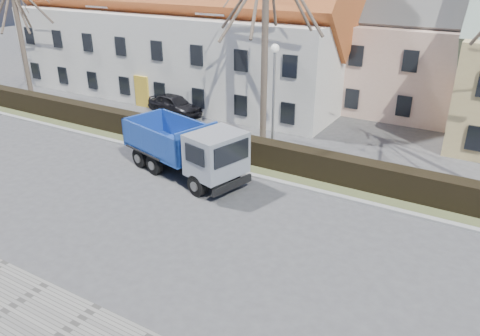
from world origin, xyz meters
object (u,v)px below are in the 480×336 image
Objects in this scene: streetlight at (273,104)px; parked_car_a at (175,104)px; dump_truck at (181,146)px; cart_frame at (138,143)px.

parked_car_a is at bearing 158.58° from streetlight.
dump_truck is at bearing -129.03° from streetlight.
dump_truck is 9.63m from parked_car_a.
parked_car_a is (-6.13, 7.39, -0.71)m from dump_truck.
streetlight reaches higher than dump_truck.
streetlight is (3.07, 3.78, 1.62)m from dump_truck.
dump_truck is 4.34m from cart_frame.
dump_truck reaches higher than parked_car_a.
dump_truck is at bearing -130.73° from parked_car_a.
parked_car_a is at bearing 144.41° from dump_truck.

